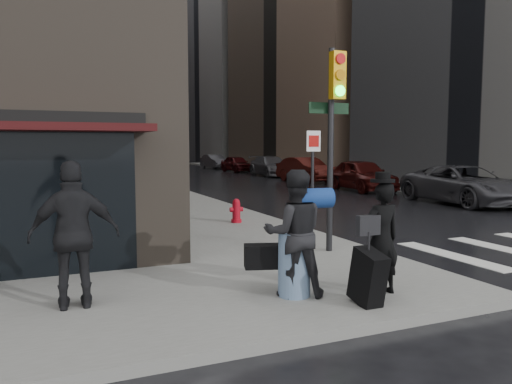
% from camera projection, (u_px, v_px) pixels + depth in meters
% --- Properties ---
extents(ground, '(140.00, 140.00, 0.00)m').
position_uv_depth(ground, '(339.00, 286.00, 8.38)').
color(ground, black).
rests_on(ground, ground).
extents(sidewalk_left, '(4.00, 50.00, 0.15)m').
position_uv_depth(sidewalk_left, '(115.00, 179.00, 33.04)').
color(sidewalk_left, slate).
rests_on(sidewalk_left, ground).
extents(sidewalk_right, '(3.00, 50.00, 0.15)m').
position_uv_depth(sidewalk_right, '(296.00, 174.00, 38.38)').
color(sidewalk_right, slate).
rests_on(sidewalk_right, ground).
extents(bldg_right_far, '(22.00, 20.00, 25.00)m').
position_uv_depth(bldg_right_far, '(272.00, 73.00, 70.46)').
color(bldg_right_far, gray).
rests_on(bldg_right_far, ground).
extents(bldg_distant, '(40.00, 12.00, 32.00)m').
position_uv_depth(bldg_distant, '(107.00, 60.00, 80.49)').
color(bldg_distant, gray).
rests_on(bldg_distant, ground).
extents(man_overcoat, '(0.96, 0.92, 1.86)m').
position_uv_depth(man_overcoat, '(379.00, 244.00, 7.29)').
color(man_overcoat, black).
rests_on(man_overcoat, ground).
extents(man_jeans, '(1.30, 1.01, 1.87)m').
position_uv_depth(man_jeans, '(294.00, 233.00, 7.29)').
color(man_jeans, black).
rests_on(man_jeans, ground).
extents(man_greycoat, '(1.20, 0.55, 2.02)m').
position_uv_depth(man_greycoat, '(75.00, 235.00, 6.74)').
color(man_greycoat, black).
rests_on(man_greycoat, ground).
extents(traffic_light, '(1.04, 0.46, 4.17)m').
position_uv_depth(traffic_light, '(332.00, 122.00, 10.13)').
color(traffic_light, black).
rests_on(traffic_light, ground).
extents(fire_hydrant, '(0.39, 0.30, 0.69)m').
position_uv_depth(fire_hydrant, '(236.00, 212.00, 14.26)').
color(fire_hydrant, '#AC0A1A').
rests_on(fire_hydrant, ground).
extents(parked_car_0, '(2.98, 5.74, 1.55)m').
position_uv_depth(parked_car_0, '(464.00, 185.00, 19.90)').
color(parked_car_0, '#3E3E43').
rests_on(parked_car_0, ground).
extents(parked_car_1, '(2.41, 4.96, 1.63)m').
position_uv_depth(parked_car_1, '(362.00, 175.00, 25.58)').
color(parked_car_1, '#430F0D').
rests_on(parked_car_1, ground).
extents(parked_car_2, '(2.05, 4.86, 1.56)m').
position_uv_depth(parked_car_2, '(306.00, 170.00, 31.52)').
color(parked_car_2, '#43110D').
rests_on(parked_car_2, ground).
extents(parked_car_3, '(2.34, 5.26, 1.50)m').
position_uv_depth(parked_car_3, '(271.00, 166.00, 37.58)').
color(parked_car_3, '#4C4C51').
rests_on(parked_car_3, ground).
extents(parked_car_4, '(1.90, 4.19, 1.39)m').
position_uv_depth(parked_car_4, '(237.00, 164.00, 43.30)').
color(parked_car_4, '#3D0C0E').
rests_on(parked_car_4, ground).
extents(parked_car_5, '(1.80, 4.28, 1.38)m').
position_uv_depth(parked_car_5, '(214.00, 162.00, 49.18)').
color(parked_car_5, '#414146').
rests_on(parked_car_5, ground).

